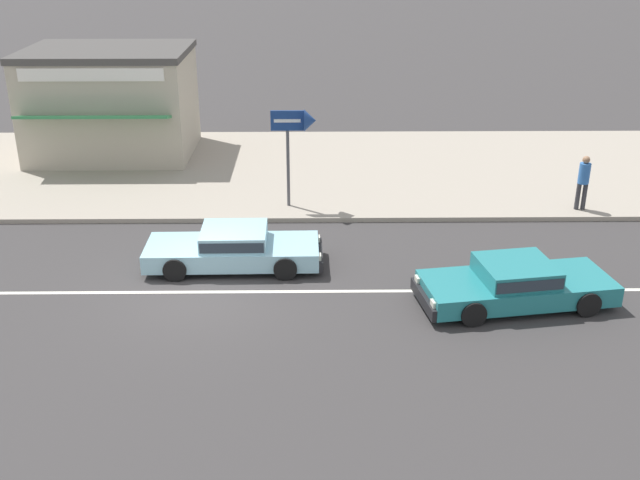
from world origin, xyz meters
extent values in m
plane|color=#383535|center=(0.00, 0.00, 0.00)|extent=(160.00, 160.00, 0.00)
cube|color=silver|center=(0.00, 0.00, 0.00)|extent=(50.40, 0.14, 0.01)
cube|color=#9E9384|center=(0.00, 9.56, 0.07)|extent=(68.00, 10.00, 0.15)
cube|color=teal|center=(7.59, -0.65, 0.41)|extent=(4.70, 2.47, 0.48)
cube|color=teal|center=(7.54, -0.66, 0.85)|extent=(1.91, 1.86, 0.42)
cube|color=#28333D|center=(7.54, -0.66, 0.85)|extent=(1.85, 1.88, 0.27)
cube|color=black|center=(5.33, -1.01, 0.31)|extent=(0.39, 1.76, 0.28)
cube|color=white|center=(5.46, -1.62, 0.51)|extent=(0.12, 0.25, 0.14)
cube|color=white|center=(5.26, -0.38, 0.51)|extent=(0.12, 0.25, 0.14)
cylinder|color=black|center=(6.35, -1.71, 0.30)|extent=(0.63, 0.31, 0.60)
cylinder|color=black|center=(6.09, -0.02, 0.30)|extent=(0.63, 0.31, 0.60)
cylinder|color=black|center=(9.09, -1.28, 0.30)|extent=(0.63, 0.31, 0.60)
cylinder|color=black|center=(8.83, 0.40, 0.30)|extent=(0.63, 0.31, 0.60)
cube|color=#93C6D6|center=(0.63, 1.51, 0.41)|extent=(4.54, 1.77, 0.48)
cube|color=#93C6D6|center=(0.69, 1.51, 0.85)|extent=(1.71, 1.56, 0.42)
cube|color=#28333D|center=(0.69, 1.51, 0.85)|extent=(1.65, 1.59, 0.27)
cube|color=black|center=(2.94, 1.54, 0.31)|extent=(0.14, 1.67, 0.28)
cube|color=white|center=(2.90, 2.14, 0.51)|extent=(0.08, 0.24, 0.14)
cube|color=white|center=(2.92, 0.94, 0.51)|extent=(0.08, 0.24, 0.14)
cylinder|color=black|center=(2.02, 2.34, 0.30)|extent=(0.60, 0.23, 0.60)
cylinder|color=black|center=(2.05, 0.72, 0.30)|extent=(0.60, 0.23, 0.60)
cylinder|color=black|center=(-0.78, 2.30, 0.30)|extent=(0.60, 0.23, 0.60)
cylinder|color=black|center=(-0.76, 0.68, 0.30)|extent=(0.60, 0.23, 0.60)
cylinder|color=#4C4C51|center=(2.00, 5.68, 1.37)|extent=(0.10, 0.10, 2.44)
cube|color=navy|center=(2.00, 5.64, 2.89)|extent=(1.01, 0.06, 0.61)
cone|color=navy|center=(2.68, 5.64, 2.89)|extent=(0.36, 0.67, 0.67)
cube|color=white|center=(2.00, 5.60, 2.89)|extent=(0.81, 0.01, 0.10)
cylinder|color=#333338|center=(10.98, 5.24, 0.57)|extent=(0.14, 0.14, 0.85)
cylinder|color=#333338|center=(11.18, 5.24, 0.57)|extent=(0.14, 0.14, 0.85)
cylinder|color=#336BB7|center=(11.08, 5.24, 1.32)|extent=(0.34, 0.34, 0.64)
sphere|color=#997051|center=(11.08, 5.24, 1.75)|extent=(0.23, 0.23, 0.23)
cube|color=#B2A893|center=(-4.80, 11.53, 2.02)|extent=(5.87, 4.51, 3.74)
cube|color=#474442|center=(-4.80, 11.53, 4.01)|extent=(5.99, 4.60, 0.24)
cube|color=#33844C|center=(-4.80, 8.93, 2.20)|extent=(5.28, 0.90, 0.28)
cube|color=white|center=(-4.80, 9.26, 3.59)|extent=(4.99, 0.08, 0.44)
camera|label=1|loc=(2.73, -16.49, 8.48)|focal=42.00mm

